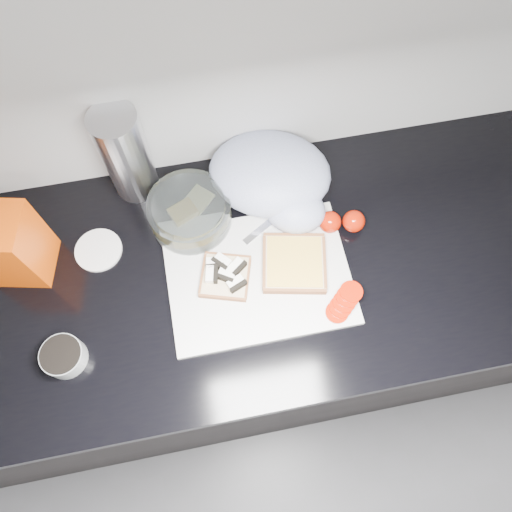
# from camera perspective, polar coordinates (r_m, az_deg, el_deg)

# --- Properties ---
(base_cabinet) EXTENTS (3.50, 0.60, 0.86)m
(base_cabinet) POSITION_cam_1_polar(r_m,az_deg,el_deg) (1.57, -4.33, -8.36)
(base_cabinet) COLOR black
(base_cabinet) RESTS_ON ground
(countertop) EXTENTS (3.50, 0.64, 0.04)m
(countertop) POSITION_cam_1_polar(r_m,az_deg,el_deg) (1.14, -5.89, -2.41)
(countertop) COLOR black
(countertop) RESTS_ON base_cabinet
(cutting_board) EXTENTS (0.40, 0.30, 0.01)m
(cutting_board) POSITION_cam_1_polar(r_m,az_deg,el_deg) (1.11, 0.30, -2.31)
(cutting_board) COLOR silver
(cutting_board) RESTS_ON countertop
(bread_left) EXTENTS (0.14, 0.14, 0.03)m
(bread_left) POSITION_cam_1_polar(r_m,az_deg,el_deg) (1.09, -3.55, -2.19)
(bread_left) COLOR #C9B78E
(bread_left) RESTS_ON cutting_board
(bread_right) EXTENTS (0.17, 0.17, 0.02)m
(bread_right) POSITION_cam_1_polar(r_m,az_deg,el_deg) (1.10, 4.38, -0.82)
(bread_right) COLOR #C9B78E
(bread_right) RESTS_ON cutting_board
(tomato_slices) EXTENTS (0.10, 0.10, 0.02)m
(tomato_slices) POSITION_cam_1_polar(r_m,az_deg,el_deg) (1.08, 10.03, -5.20)
(tomato_slices) COLOR #A51603
(tomato_slices) RESTS_ON cutting_board
(knife) EXTENTS (0.19, 0.12, 0.01)m
(knife) POSITION_cam_1_polar(r_m,az_deg,el_deg) (1.17, 3.56, 5.52)
(knife) COLOR silver
(knife) RESTS_ON cutting_board
(seed_tub) EXTENTS (0.09, 0.09, 0.04)m
(seed_tub) POSITION_cam_1_polar(r_m,az_deg,el_deg) (1.11, -21.16, -10.62)
(seed_tub) COLOR gray
(seed_tub) RESTS_ON countertop
(tub_lid) EXTENTS (0.14, 0.14, 0.01)m
(tub_lid) POSITION_cam_1_polar(r_m,az_deg,el_deg) (1.19, -17.56, 0.65)
(tub_lid) COLOR white
(tub_lid) RESTS_ON countertop
(glass_bowl) EXTENTS (0.19, 0.19, 0.08)m
(glass_bowl) POSITION_cam_1_polar(r_m,az_deg,el_deg) (1.15, -7.53, 4.88)
(glass_bowl) COLOR silver
(glass_bowl) RESTS_ON countertop
(bread_bag) EXTENTS (0.15, 0.14, 0.19)m
(bread_bag) POSITION_cam_1_polar(r_m,az_deg,el_deg) (1.15, -26.36, 1.10)
(bread_bag) COLOR red
(bread_bag) RESTS_ON countertop
(steel_canister) EXTENTS (0.10, 0.10, 0.25)m
(steel_canister) POSITION_cam_1_polar(r_m,az_deg,el_deg) (1.15, -14.65, 11.13)
(steel_canister) COLOR silver
(steel_canister) RESTS_ON countertop
(grocery_bag) EXTENTS (0.34, 0.32, 0.12)m
(grocery_bag) POSITION_cam_1_polar(r_m,az_deg,el_deg) (1.16, 2.00, 8.83)
(grocery_bag) COLOR #B0BAD9
(grocery_bag) RESTS_ON countertop
(whole_tomatoes) EXTENTS (0.11, 0.06, 0.05)m
(whole_tomatoes) POSITION_cam_1_polar(r_m,az_deg,el_deg) (1.16, 9.78, 3.89)
(whole_tomatoes) COLOR #A51603
(whole_tomatoes) RESTS_ON countertop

